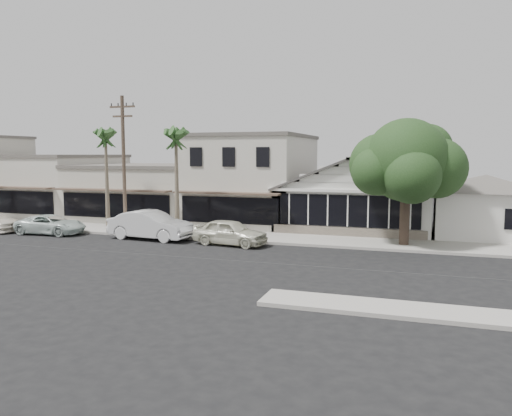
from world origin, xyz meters
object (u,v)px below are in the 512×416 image
(utility_pole, at_px, (124,162))
(car_2, at_px, (51,225))
(shade_tree, at_px, (405,163))
(car_0, at_px, (230,232))
(car_1, at_px, (151,225))

(utility_pole, height_order, car_2, utility_pole)
(utility_pole, bearing_deg, shade_tree, 5.10)
(car_2, xyz_separation_m, shade_tree, (22.31, 2.80, 4.16))
(utility_pole, xyz_separation_m, car_0, (7.83, -1.22, -4.03))
(car_1, height_order, car_2, car_1)
(utility_pole, relative_size, car_0, 2.02)
(car_2, distance_m, shade_tree, 22.87)
(car_1, distance_m, car_2, 7.32)
(car_2, bearing_deg, car_1, -90.28)
(shade_tree, bearing_deg, car_1, -170.60)
(utility_pole, distance_m, shade_tree, 17.49)
(utility_pole, relative_size, car_1, 1.66)
(shade_tree, bearing_deg, car_2, -172.86)
(utility_pole, xyz_separation_m, shade_tree, (17.42, 1.55, 0.01))
(utility_pole, xyz_separation_m, car_1, (2.42, -0.93, -3.90))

